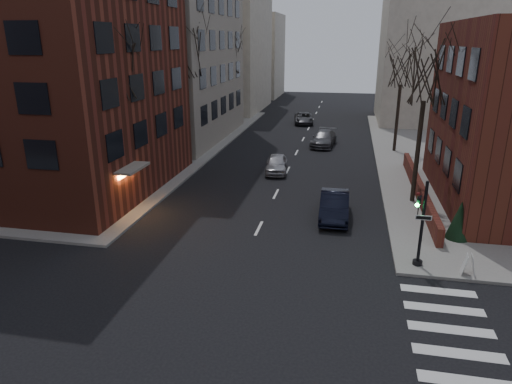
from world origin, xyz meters
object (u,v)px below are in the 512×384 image
at_px(tree_left_b, 186,52).
at_px(streetlamp_far, 240,90).
at_px(tree_right_a, 427,74).
at_px(car_lane_far, 304,118).
at_px(evergreen_shrub, 460,220).
at_px(tree_left_a, 115,66).
at_px(tree_left_c, 230,57).
at_px(sandwich_board, 469,265).
at_px(parked_sedan, 334,206).
at_px(car_lane_gray, 324,139).
at_px(car_lane_silver, 276,164).
at_px(tree_right_b, 402,67).
at_px(traffic_signal, 420,229).
at_px(streetlamp_near, 179,118).

relative_size(tree_left_b, streetlamp_far, 1.72).
xyz_separation_m(tree_right_a, car_lane_far, (-9.70, 27.15, -7.36)).
bearing_deg(evergreen_shrub, tree_left_a, 175.39).
distance_m(tree_left_c, car_lane_far, 11.96).
bearing_deg(sandwich_board, parked_sedan, 141.84).
relative_size(tree_left_c, car_lane_gray, 1.94).
relative_size(tree_left_a, car_lane_gray, 2.05).
xyz_separation_m(streetlamp_far, car_lane_silver, (7.40, -18.78, -3.55)).
height_order(tree_left_a, tree_right_a, tree_left_a).
relative_size(car_lane_silver, evergreen_shrub, 1.99).
height_order(tree_left_b, tree_right_b, tree_left_b).
relative_size(traffic_signal, evergreen_shrub, 1.97).
xyz_separation_m(streetlamp_near, car_lane_far, (7.30, 23.15, -3.57)).
height_order(car_lane_gray, sandwich_board, car_lane_gray).
height_order(traffic_signal, sandwich_board, traffic_signal).
distance_m(tree_right_a, evergreen_shrub, 8.97).
bearing_deg(tree_right_b, car_lane_silver, -137.57).
height_order(tree_left_b, car_lane_silver, tree_left_b).
bearing_deg(tree_right_b, car_lane_far, 126.43).
bearing_deg(streetlamp_far, tree_left_c, -106.70).
xyz_separation_m(tree_left_a, car_lane_silver, (8.00, 9.22, -7.78)).
height_order(streetlamp_near, car_lane_gray, streetlamp_near).
bearing_deg(sandwich_board, car_lane_silver, 132.46).
xyz_separation_m(tree_left_b, streetlamp_near, (0.60, -4.00, -4.68)).
height_order(traffic_signal, streetlamp_near, streetlamp_near).
distance_m(traffic_signal, tree_right_a, 10.92).
relative_size(car_lane_silver, car_lane_far, 0.84).
bearing_deg(tree_left_b, tree_right_b, 18.82).
bearing_deg(streetlamp_near, tree_right_b, 30.47).
bearing_deg(sandwich_board, streetlamp_near, 149.60).
distance_m(parked_sedan, car_lane_gray, 18.99).
bearing_deg(car_lane_far, tree_left_a, -111.39).
xyz_separation_m(tree_right_a, evergreen_shrub, (1.60, -5.55, -6.86)).
height_order(streetlamp_far, evergreen_shrub, streetlamp_far).
xyz_separation_m(tree_right_a, car_lane_gray, (-6.55, 15.29, -7.30)).
xyz_separation_m(car_lane_silver, car_lane_far, (-0.10, 21.92, -0.02)).
xyz_separation_m(tree_right_a, car_lane_silver, (-9.60, 5.22, -7.34)).
bearing_deg(car_lane_silver, evergreen_shrub, -49.93).
relative_size(tree_right_b, streetlamp_far, 1.46).
bearing_deg(streetlamp_near, evergreen_shrub, -27.18).
distance_m(tree_left_c, car_lane_silver, 19.98).
distance_m(car_lane_far, sandwich_board, 38.24).
bearing_deg(car_lane_far, parked_sedan, -88.11).
distance_m(parked_sedan, car_lane_far, 31.15).
bearing_deg(car_lane_gray, traffic_signal, -70.66).
bearing_deg(tree_right_a, sandwich_board, -82.58).
relative_size(streetlamp_near, car_lane_far, 1.30).
distance_m(tree_right_b, car_lane_gray, 9.57).
relative_size(tree_left_b, parked_sedan, 2.33).
bearing_deg(traffic_signal, tree_left_c, 118.36).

